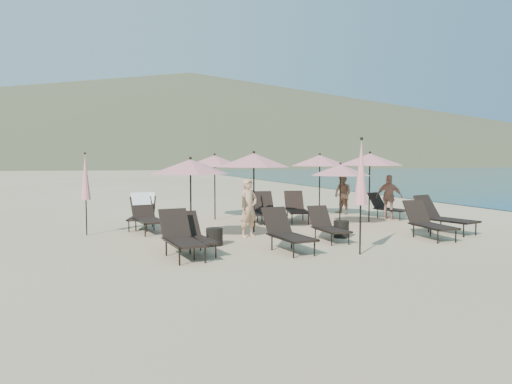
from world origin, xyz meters
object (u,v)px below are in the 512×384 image
object	(u,v)px
umbrella_open_0	(190,167)
lounger_8	(257,210)
umbrella_closed_0	(361,173)
lounger_6	(143,212)
lounger_1	(181,236)
lounger_2	(287,232)
umbrella_open_5	(370,159)
umbrella_open_1	(254,160)
beachgoer_b	(343,194)
lounger_7	(146,214)
umbrella_open_2	(340,170)
side_table_0	(214,237)
lounger_4	(428,221)
beachgoer_c	(389,197)
side_table_1	(341,229)
lounger_3	(327,225)
lounger_9	(267,208)
lounger_5	(443,216)
umbrella_open_4	(320,161)
lounger_0	(194,235)
umbrella_open_3	(215,161)
beachgoer_a	(249,208)
lounger_10	(296,208)
lounger_11	(387,207)

from	to	relation	value
umbrella_open_0	lounger_8	bearing A→B (deg)	46.02
umbrella_closed_0	lounger_6	bearing A→B (deg)	124.69
lounger_1	lounger_2	bearing A→B (deg)	-7.89
umbrella_open_5	umbrella_open_0	bearing A→B (deg)	-163.42
umbrella_open_1	beachgoer_b	bearing A→B (deg)	34.09
lounger_7	umbrella_open_2	size ratio (longest dim) A/B	0.92
lounger_7	side_table_0	world-z (taller)	lounger_7
lounger_4	lounger_6	xyz separation A→B (m)	(-7.04, 4.61, 0.05)
beachgoer_c	lounger_7	bearing A→B (deg)	48.90
lounger_2	lounger_8	world-z (taller)	lounger_2
side_table_1	lounger_3	bearing A→B (deg)	-150.25
lounger_9	beachgoer_b	distance (m)	3.80
lounger_5	umbrella_open_2	distance (m)	3.30
umbrella_open_4	umbrella_open_5	world-z (taller)	umbrella_open_5
lounger_0	umbrella_open_4	xyz separation A→B (m)	(5.77, 5.15, 1.65)
lounger_3	umbrella_open_5	world-z (taller)	umbrella_open_5
umbrella_open_0	umbrella_open_3	size ratio (longest dim) A/B	0.95
lounger_4	beachgoer_a	distance (m)	4.87
lounger_8	umbrella_closed_0	size ratio (longest dim) A/B	0.63
lounger_1	beachgoer_a	world-z (taller)	beachgoer_a
umbrella_open_2	side_table_1	bearing A→B (deg)	-117.81
lounger_10	umbrella_open_5	bearing A→B (deg)	-8.06
lounger_3	lounger_7	bearing A→B (deg)	143.95
lounger_10	umbrella_open_4	xyz separation A→B (m)	(1.23, 0.71, 1.60)
lounger_0	lounger_3	world-z (taller)	lounger_0
side_table_1	side_table_0	bearing A→B (deg)	-179.50
lounger_3	lounger_9	xyz separation A→B (m)	(-0.15, 4.09, 0.06)
lounger_8	beachgoer_c	distance (m)	4.80
lounger_7	umbrella_open_3	size ratio (longest dim) A/B	0.80
lounger_0	lounger_9	size ratio (longest dim) A/B	0.90
umbrella_open_2	umbrella_open_3	world-z (taller)	umbrella_open_3
umbrella_open_5	lounger_0	bearing A→B (deg)	-152.91
lounger_11	beachgoer_c	bearing A→B (deg)	-131.13
lounger_2	lounger_5	bearing A→B (deg)	6.55
lounger_5	side_table_1	distance (m)	3.26
lounger_5	umbrella_open_0	world-z (taller)	umbrella_open_0
lounger_6	umbrella_open_0	world-z (taller)	umbrella_open_0
lounger_4	lounger_7	world-z (taller)	lounger_7
umbrella_open_0	umbrella_open_4	distance (m)	6.59
lounger_0	side_table_1	distance (m)	4.37
beachgoer_a	beachgoer_b	xyz separation A→B (m)	(5.21, 4.10, -0.04)
lounger_1	side_table_0	world-z (taller)	lounger_1
lounger_6	lounger_3	bearing A→B (deg)	-26.74
lounger_7	umbrella_open_5	size ratio (longest dim) A/B	0.78
lounger_4	umbrella_open_3	bearing A→B (deg)	130.12
lounger_8	lounger_9	world-z (taller)	lounger_9
lounger_7	lounger_9	size ratio (longest dim) A/B	1.03
lounger_0	lounger_9	bearing A→B (deg)	45.68
lounger_2	umbrella_open_4	xyz separation A→B (m)	(3.66, 5.63, 1.62)
umbrella_open_2	umbrella_open_1	bearing A→B (deg)	-179.55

